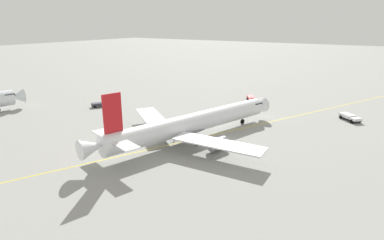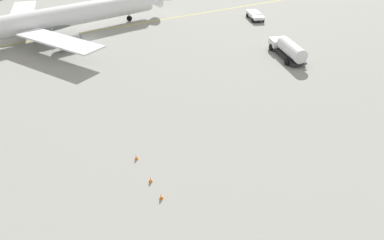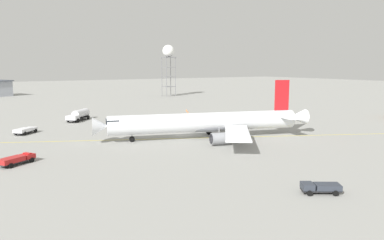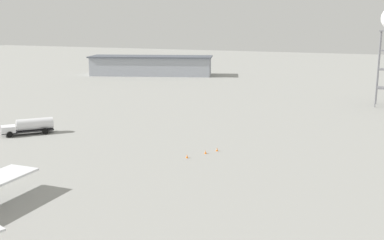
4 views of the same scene
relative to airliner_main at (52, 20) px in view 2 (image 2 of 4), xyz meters
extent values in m
plane|color=gray|center=(5.55, 2.53, -3.12)|extent=(600.00, 600.00, 0.00)
cylinder|color=white|center=(0.17, 0.55, 0.19)|extent=(14.68, 37.90, 3.76)
cone|color=white|center=(6.05, 20.10, 0.19)|extent=(4.28, 3.90, 3.57)
ellipsoid|color=gray|center=(-0.39, -1.29, -0.85)|extent=(7.23, 14.23, 2.07)
cube|color=white|center=(-10.12, 0.46, -0.47)|extent=(15.29, 12.87, 0.28)
cube|color=white|center=(8.69, -5.21, -0.47)|extent=(16.09, 5.07, 0.28)
cylinder|color=gray|center=(-7.18, 1.96, -1.80)|extent=(3.08, 4.01, 2.15)
cylinder|color=black|center=(-6.66, 3.70, -1.80)|extent=(1.79, 0.67, 1.83)
cylinder|color=gray|center=(7.07, -2.33, -1.80)|extent=(3.08, 4.01, 2.15)
cylinder|color=black|center=(7.59, -0.59, -1.80)|extent=(1.79, 0.67, 1.83)
cylinder|color=#9EA0A5|center=(4.38, 14.54, -1.52)|extent=(0.20, 0.20, 2.10)
cylinder|color=black|center=(4.38, 14.54, -2.57)|extent=(0.60, 1.14, 1.10)
cylinder|color=#9EA0A5|center=(-3.53, -0.35, -1.52)|extent=(0.20, 0.20, 2.10)
cylinder|color=black|center=(-3.53, -0.35, -2.57)|extent=(0.60, 1.14, 1.10)
cylinder|color=#9EA0A5|center=(2.75, -2.24, -1.52)|extent=(0.20, 0.20, 2.10)
cylinder|color=black|center=(2.75, -2.24, -2.57)|extent=(0.60, 1.14, 1.10)
cube|color=#232326|center=(24.49, 30.59, -2.62)|extent=(5.25, 5.15, 0.20)
cube|color=white|center=(25.87, 29.26, -2.24)|extent=(2.71, 2.73, 0.55)
cube|color=black|center=(26.39, 28.76, -2.16)|extent=(1.34, 1.39, 0.31)
cube|color=white|center=(23.83, 31.23, -2.17)|extent=(4.15, 4.11, 0.70)
cylinder|color=black|center=(26.64, 30.06, -2.72)|extent=(0.77, 0.76, 0.80)
cylinder|color=black|center=(25.11, 28.47, -2.72)|extent=(0.77, 0.76, 0.80)
cylinder|color=black|center=(23.99, 32.60, -2.72)|extent=(0.77, 0.76, 0.80)
cylinder|color=black|center=(22.46, 31.02, -2.72)|extent=(0.77, 0.76, 0.80)
cube|color=#232326|center=(37.91, 15.64, -2.47)|extent=(8.26, 7.68, 0.20)
cube|color=silver|center=(35.44, 17.82, -1.82)|extent=(3.59, 3.61, 1.10)
cube|color=black|center=(34.62, 18.55, -1.65)|extent=(1.56, 1.75, 0.62)
cylinder|color=silver|center=(38.88, 14.77, -1.31)|extent=(6.20, 5.83, 2.12)
cylinder|color=black|center=(34.66, 16.72, -2.57)|extent=(1.01, 0.94, 1.10)
cylinder|color=black|center=(36.45, 18.73, -2.57)|extent=(1.01, 0.94, 1.10)
cylinder|color=black|center=(39.17, 12.72, -2.57)|extent=(1.01, 0.94, 1.10)
cylinder|color=black|center=(40.96, 14.74, -2.57)|extent=(1.01, 0.94, 1.10)
cube|color=yellow|center=(1.16, 1.86, -3.12)|extent=(67.69, 146.99, 0.01)
cone|color=orange|center=(36.42, -17.38, -2.84)|extent=(0.36, 0.36, 0.55)
cylinder|color=white|center=(36.42, -17.38, -2.82)|extent=(0.22, 0.22, 0.06)
cone|color=orange|center=(39.73, -19.01, -2.84)|extent=(0.36, 0.36, 0.55)
cylinder|color=white|center=(39.73, -19.01, -2.82)|extent=(0.22, 0.22, 0.06)
cone|color=orange|center=(41.89, -20.08, -2.84)|extent=(0.36, 0.36, 0.55)
cylinder|color=white|center=(41.89, -20.08, -2.82)|extent=(0.22, 0.22, 0.06)
camera|label=1|loc=(31.79, -49.30, 19.05)|focal=29.74mm
camera|label=2|loc=(57.23, -36.74, 19.32)|focal=33.65mm
camera|label=3|loc=(-62.24, 42.13, 11.52)|focal=35.34mm
camera|label=4|loc=(-23.30, -45.67, 16.70)|focal=42.60mm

